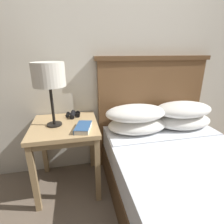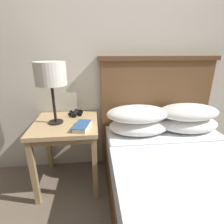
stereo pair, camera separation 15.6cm
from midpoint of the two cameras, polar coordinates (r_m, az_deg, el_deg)
name	(u,v)px [view 1 (the left image)]	position (r m, az deg, el deg)	size (l,w,h in m)	color
wall_back	(111,48)	(1.86, -2.77, 20.07)	(8.00, 0.06, 2.60)	beige
nightstand	(65,133)	(1.67, -17.62, -6.60)	(0.58, 0.58, 0.66)	tan
bed	(185,176)	(1.59, 20.18, -18.99)	(1.25, 1.78, 1.23)	#4E3520
table_lamp	(49,76)	(1.53, -22.80, 10.80)	(0.26, 0.26, 0.54)	black
book_on_nightstand	(83,127)	(1.48, -12.44, -5.03)	(0.16, 0.23, 0.04)	silver
binoculars_pair	(73,114)	(1.78, -15.13, -0.82)	(0.14, 0.16, 0.05)	black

